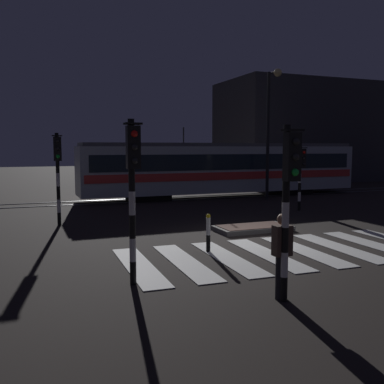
{
  "coord_description": "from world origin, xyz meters",
  "views": [
    {
      "loc": [
        -6.93,
        -11.84,
        2.99
      ],
      "look_at": [
        -1.28,
        2.51,
        1.4
      ],
      "focal_mm": 40.57,
      "sensor_mm": 36.0,
      "label": 1
    }
  ],
  "objects_px": {
    "traffic_light_corner_near_left": "(133,177)",
    "traffic_light_kerb_mid_left": "(289,187)",
    "tram": "(224,168)",
    "traffic_light_corner_far_right": "(301,168)",
    "pedestrian_waiting_at_kerb": "(282,256)",
    "bollard_island_edge": "(208,233)",
    "traffic_light_corner_far_left": "(58,165)",
    "street_lamp_trackside_right": "(271,119)"
  },
  "relations": [
    {
      "from": "traffic_light_corner_far_right",
      "to": "bollard_island_edge",
      "type": "distance_m",
      "value": 9.54
    },
    {
      "from": "traffic_light_corner_far_left",
      "to": "traffic_light_corner_near_left",
      "type": "xyz_separation_m",
      "value": [
        0.91,
        -8.08,
        0.04
      ]
    },
    {
      "from": "traffic_light_corner_far_right",
      "to": "street_lamp_trackside_right",
      "type": "bearing_deg",
      "value": 77.85
    },
    {
      "from": "traffic_light_kerb_mid_left",
      "to": "pedestrian_waiting_at_kerb",
      "type": "xyz_separation_m",
      "value": [
        0.02,
        0.21,
        -1.38
      ]
    },
    {
      "from": "traffic_light_corner_near_left",
      "to": "pedestrian_waiting_at_kerb",
      "type": "distance_m",
      "value": 3.47
    },
    {
      "from": "traffic_light_corner_near_left",
      "to": "pedestrian_waiting_at_kerb",
      "type": "relative_size",
      "value": 2.1
    },
    {
      "from": "traffic_light_corner_far_left",
      "to": "street_lamp_trackside_right",
      "type": "distance_m",
      "value": 12.83
    },
    {
      "from": "traffic_light_corner_far_right",
      "to": "traffic_light_corner_far_left",
      "type": "bearing_deg",
      "value": 179.94
    },
    {
      "from": "traffic_light_corner_far_left",
      "to": "traffic_light_corner_near_left",
      "type": "relative_size",
      "value": 0.98
    },
    {
      "from": "traffic_light_corner_far_left",
      "to": "traffic_light_kerb_mid_left",
      "type": "distance_m",
      "value": 10.74
    },
    {
      "from": "traffic_light_corner_far_right",
      "to": "tram",
      "type": "bearing_deg",
      "value": 96.87
    },
    {
      "from": "street_lamp_trackside_right",
      "to": "pedestrian_waiting_at_kerb",
      "type": "bearing_deg",
      "value": -120.76
    },
    {
      "from": "traffic_light_corner_near_left",
      "to": "bollard_island_edge",
      "type": "bearing_deg",
      "value": 38.68
    },
    {
      "from": "street_lamp_trackside_right",
      "to": "bollard_island_edge",
      "type": "height_order",
      "value": "street_lamp_trackside_right"
    },
    {
      "from": "traffic_light_corner_far_right",
      "to": "pedestrian_waiting_at_kerb",
      "type": "distance_m",
      "value": 12.57
    },
    {
      "from": "traffic_light_corner_far_left",
      "to": "traffic_light_kerb_mid_left",
      "type": "relative_size",
      "value": 1.04
    },
    {
      "from": "bollard_island_edge",
      "to": "traffic_light_corner_far_left",
      "type": "bearing_deg",
      "value": 121.42
    },
    {
      "from": "traffic_light_kerb_mid_left",
      "to": "traffic_light_corner_far_right",
      "type": "xyz_separation_m",
      "value": [
        7.58,
        10.18,
        -0.22
      ]
    },
    {
      "from": "pedestrian_waiting_at_kerb",
      "to": "street_lamp_trackside_right",
      "type": "bearing_deg",
      "value": 59.24
    },
    {
      "from": "tram",
      "to": "bollard_island_edge",
      "type": "distance_m",
      "value": 14.26
    },
    {
      "from": "street_lamp_trackside_right",
      "to": "pedestrian_waiting_at_kerb",
      "type": "xyz_separation_m",
      "value": [
        -8.48,
        -14.25,
        -3.72
      ]
    },
    {
      "from": "traffic_light_corner_near_left",
      "to": "street_lamp_trackside_right",
      "type": "distance_m",
      "value": 16.67
    },
    {
      "from": "tram",
      "to": "bollard_island_edge",
      "type": "bearing_deg",
      "value": -117.42
    },
    {
      "from": "pedestrian_waiting_at_kerb",
      "to": "tram",
      "type": "bearing_deg",
      "value": 67.96
    },
    {
      "from": "traffic_light_corner_near_left",
      "to": "traffic_light_corner_far_right",
      "type": "bearing_deg",
      "value": 38.75
    },
    {
      "from": "traffic_light_corner_near_left",
      "to": "street_lamp_trackside_right",
      "type": "bearing_deg",
      "value": 48.37
    },
    {
      "from": "traffic_light_corner_near_left",
      "to": "traffic_light_kerb_mid_left",
      "type": "relative_size",
      "value": 1.05
    },
    {
      "from": "traffic_light_corner_far_left",
      "to": "street_lamp_trackside_right",
      "type": "bearing_deg",
      "value": 19.74
    },
    {
      "from": "traffic_light_kerb_mid_left",
      "to": "street_lamp_trackside_right",
      "type": "relative_size",
      "value": 0.47
    },
    {
      "from": "traffic_light_corner_far_right",
      "to": "pedestrian_waiting_at_kerb",
      "type": "relative_size",
      "value": 1.8
    },
    {
      "from": "traffic_light_kerb_mid_left",
      "to": "street_lamp_trackside_right",
      "type": "xyz_separation_m",
      "value": [
        8.5,
        14.46,
        2.34
      ]
    },
    {
      "from": "traffic_light_corner_far_left",
      "to": "pedestrian_waiting_at_kerb",
      "type": "height_order",
      "value": "traffic_light_corner_far_left"
    },
    {
      "from": "pedestrian_waiting_at_kerb",
      "to": "traffic_light_corner_far_right",
      "type": "bearing_deg",
      "value": 52.84
    },
    {
      "from": "traffic_light_corner_far_left",
      "to": "traffic_light_kerb_mid_left",
      "type": "height_order",
      "value": "traffic_light_corner_far_left"
    },
    {
      "from": "traffic_light_corner_far_right",
      "to": "bollard_island_edge",
      "type": "height_order",
      "value": "traffic_light_corner_far_right"
    },
    {
      "from": "traffic_light_corner_near_left",
      "to": "traffic_light_corner_far_right",
      "type": "distance_m",
      "value": 12.9
    },
    {
      "from": "traffic_light_corner_near_left",
      "to": "traffic_light_kerb_mid_left",
      "type": "height_order",
      "value": "traffic_light_corner_near_left"
    },
    {
      "from": "traffic_light_corner_near_left",
      "to": "tram",
      "type": "height_order",
      "value": "tram"
    },
    {
      "from": "street_lamp_trackside_right",
      "to": "bollard_island_edge",
      "type": "xyz_separation_m",
      "value": [
        -8.27,
        -10.18,
        -4.03
      ]
    },
    {
      "from": "traffic_light_corner_near_left",
      "to": "tram",
      "type": "relative_size",
      "value": 0.21
    },
    {
      "from": "street_lamp_trackside_right",
      "to": "pedestrian_waiting_at_kerb",
      "type": "distance_m",
      "value": 16.99
    },
    {
      "from": "traffic_light_corner_near_left",
      "to": "street_lamp_trackside_right",
      "type": "xyz_separation_m",
      "value": [
        10.98,
        12.35,
        2.23
      ]
    }
  ]
}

